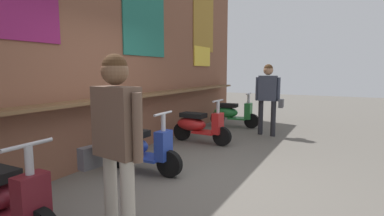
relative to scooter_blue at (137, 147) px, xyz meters
The scene contains 7 objects.
ground_plane 1.15m from the scooter_blue, 88.31° to the right, with size 33.23×33.23×0.00m, color #605B54.
market_stall_facade 1.83m from the scooter_blue, 87.79° to the left, with size 11.87×0.61×3.92m.
scooter_blue is the anchor object (origin of this frame).
scooter_red 2.12m from the scooter_blue, ahead, with size 0.47×1.40×0.97m.
scooter_green 4.24m from the scooter_blue, ahead, with size 0.46×1.40×0.97m.
shopper_with_handbag 2.15m from the scooter_blue, 146.65° to the right, with size 0.29×0.68×1.72m.
shopper_passing 3.82m from the scooter_blue, 18.16° to the right, with size 0.29×0.67×1.73m.
Camera 1 is at (-3.63, -1.77, 1.58)m, focal length 27.69 mm.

